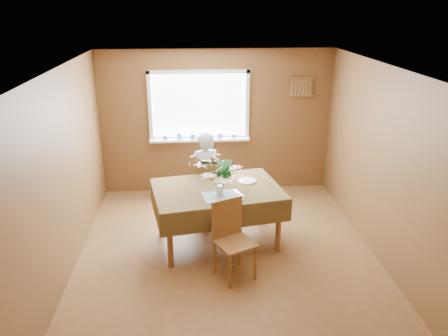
{
  "coord_description": "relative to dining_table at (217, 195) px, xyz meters",
  "views": [
    {
      "loc": [
        -0.43,
        -5.11,
        3.23
      ],
      "look_at": [
        0.0,
        0.55,
        1.05
      ],
      "focal_mm": 35.0,
      "sensor_mm": 36.0,
      "label": 1
    }
  ],
  "objects": [
    {
      "name": "wall_right",
      "position": [
        2.11,
        -0.34,
        0.52
      ],
      "size": [
        0.0,
        4.5,
        4.5
      ],
      "primitive_type": "plane",
      "rotation": [
        1.57,
        0.0,
        -1.57
      ],
      "color": "brown",
      "rests_on": "floor"
    },
    {
      "name": "window_assembly",
      "position": [
        -0.19,
        1.85,
        0.62
      ],
      "size": [
        1.72,
        0.2,
        1.22
      ],
      "color": "white",
      "rests_on": "wall_back"
    },
    {
      "name": "wall_back",
      "position": [
        0.11,
        1.91,
        0.52
      ],
      "size": [
        4.0,
        0.0,
        4.0
      ],
      "primitive_type": "plane",
      "rotation": [
        1.57,
        0.0,
        0.0
      ],
      "color": "brown",
      "rests_on": "floor"
    },
    {
      "name": "table_knife",
      "position": [
        0.28,
        -0.2,
        0.11
      ],
      "size": [
        0.13,
        0.23,
        0.0
      ],
      "primitive_type": "cube",
      "rotation": [
        0.0,
        0.0,
        0.44
      ],
      "color": "silver",
      "rests_on": "dining_table"
    },
    {
      "name": "chair_near",
      "position": [
        0.13,
        -0.77,
        -0.2
      ],
      "size": [
        0.56,
        0.56,
        0.99
      ],
      "rotation": [
        0.0,
        0.0,
        0.45
      ],
      "color": "brown",
      "rests_on": "floor"
    },
    {
      "name": "chair_far",
      "position": [
        -0.15,
        0.84,
        -0.16
      ],
      "size": [
        0.52,
        0.52,
        1.06
      ],
      "rotation": [
        0.0,
        0.0,
        3.29
      ],
      "color": "brown",
      "rests_on": "floor"
    },
    {
      "name": "dining_table",
      "position": [
        0.0,
        0.0,
        0.0
      ],
      "size": [
        1.91,
        1.46,
        0.84
      ],
      "rotation": [
        0.0,
        0.0,
        0.18
      ],
      "color": "brown",
      "rests_on": "floor"
    },
    {
      "name": "ceiling",
      "position": [
        0.11,
        -0.34,
        1.77
      ],
      "size": [
        4.5,
        4.5,
        0.0
      ],
      "primitive_type": "plane",
      "rotation": [
        3.14,
        0.0,
        0.0
      ],
      "color": "white",
      "rests_on": "wall_back"
    },
    {
      "name": "flower_bouquet",
      "position": [
        0.02,
        -0.19,
        0.38
      ],
      "size": [
        0.5,
        0.5,
        0.43
      ],
      "rotation": [
        0.0,
        0.0,
        -0.13
      ],
      "color": "white",
      "rests_on": "dining_table"
    },
    {
      "name": "floor",
      "position": [
        0.11,
        -0.34,
        -0.73
      ],
      "size": [
        4.5,
        4.5,
        0.0
      ],
      "primitive_type": "plane",
      "color": "brown",
      "rests_on": "ground"
    },
    {
      "name": "wall_front",
      "position": [
        0.11,
        -2.59,
        0.52
      ],
      "size": [
        4.0,
        0.0,
        4.0
      ],
      "primitive_type": "plane",
      "rotation": [
        -1.57,
        0.0,
        0.0
      ],
      "color": "brown",
      "rests_on": "floor"
    },
    {
      "name": "spoon_rack",
      "position": [
        1.56,
        1.87,
        1.12
      ],
      "size": [
        0.44,
        0.05,
        0.33
      ],
      "color": "brown",
      "rests_on": "wall_back"
    },
    {
      "name": "seated_woman",
      "position": [
        -0.14,
        0.78,
        -0.03
      ],
      "size": [
        0.58,
        0.46,
        1.41
      ],
      "primitive_type": "imported",
      "rotation": [
        0.0,
        0.0,
        3.4
      ],
      "color": "white",
      "rests_on": "floor"
    },
    {
      "name": "wall_left",
      "position": [
        -1.89,
        -0.34,
        0.52
      ],
      "size": [
        0.0,
        4.5,
        4.5
      ],
      "primitive_type": "plane",
      "rotation": [
        1.57,
        0.0,
        1.57
      ],
      "color": "brown",
      "rests_on": "floor"
    },
    {
      "name": "side_plate",
      "position": [
        0.44,
        0.22,
        0.11
      ],
      "size": [
        0.35,
        0.35,
        0.01
      ],
      "primitive_type": "cylinder",
      "rotation": [
        0.0,
        0.0,
        0.59
      ],
      "color": "white",
      "rests_on": "dining_table"
    }
  ]
}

